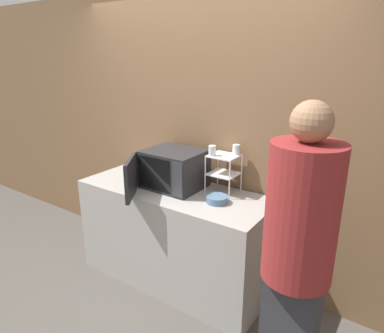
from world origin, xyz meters
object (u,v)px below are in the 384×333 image
microwave (172,169)px  bowl (217,199)px  glass_back_right (236,150)px  dish_rack (224,166)px  glass_front_left (212,151)px  person (298,248)px

microwave → bowl: size_ratio=4.40×
microwave → glass_back_right: 0.58m
dish_rack → glass_front_left: size_ratio=3.83×
glass_front_left → bowl: bearing=-46.5°
dish_rack → glass_front_left: bearing=-136.5°
microwave → glass_front_left: bearing=14.2°
microwave → glass_front_left: 0.41m
person → microwave: bearing=156.3°
dish_rack → glass_front_left: 0.17m
glass_back_right → person: 1.15m
dish_rack → microwave: bearing=-159.5°
microwave → bowl: (0.50, -0.06, -0.14)m
person → dish_rack: bearing=140.2°
dish_rack → bowl: (0.07, -0.22, -0.21)m
microwave → person: person is taller
glass_back_right → person: size_ratio=0.05×
microwave → dish_rack: size_ratio=2.32×
microwave → person: size_ratio=0.42×
glass_front_left → person: bearing=-34.8°
glass_front_left → microwave: bearing=-165.8°
dish_rack → bowl: size_ratio=1.89×
glass_front_left → bowl: 0.40m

